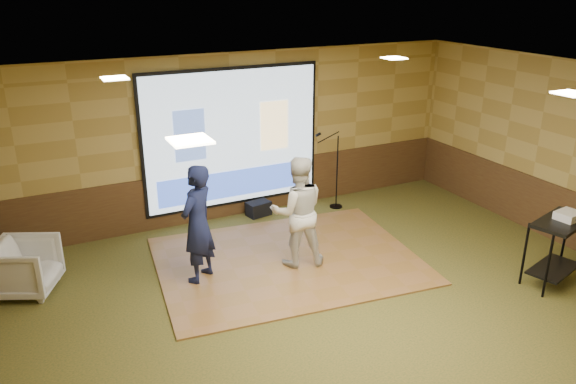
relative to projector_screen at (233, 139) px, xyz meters
name	(u,v)px	position (x,y,z in m)	size (l,w,h in m)	color
ground	(327,304)	(0.00, -3.44, -1.47)	(9.00, 9.00, 0.00)	#2D3C1B
room_shell	(331,158)	(0.00, -3.44, 0.62)	(9.04, 7.04, 3.02)	#A88E46
wainscot_back	(234,191)	(0.00, 0.04, -1.00)	(9.00, 0.04, 0.95)	#432816
wainscot_right	(561,215)	(4.48, -3.44, -1.00)	(0.04, 7.00, 0.95)	#432816
projector_screen	(233,139)	(0.00, 0.00, 0.00)	(3.32, 0.06, 2.52)	black
downlight_nw	(115,78)	(-2.20, -1.64, 1.50)	(0.32, 0.32, 0.02)	#FFEBBF
downlight_ne	(394,58)	(2.20, -1.64, 1.50)	(0.32, 0.32, 0.02)	#FFEBBF
downlight_sw	(190,140)	(-2.20, -4.94, 1.50)	(0.32, 0.32, 0.02)	#FFEBBF
downlight_se	(571,93)	(2.20, -4.94, 1.50)	(0.32, 0.32, 0.02)	#FFEBBF
dance_floor	(288,260)	(0.07, -2.08, -1.46)	(3.98, 3.04, 0.03)	brown
player_left	(198,224)	(-1.34, -2.04, -0.57)	(0.64, 0.42, 1.75)	#13183B
player_right	(298,212)	(0.16, -2.24, -0.58)	(0.84, 0.65, 1.73)	silver
av_table	(559,239)	(3.21, -4.40, -0.75)	(0.97, 0.51, 1.02)	black
projector	(568,216)	(3.30, -4.41, -0.40)	(0.33, 0.28, 0.11)	silver
mic_stand	(334,183)	(1.85, -0.48, -0.98)	(0.61, 0.25, 1.54)	black
banquet_chair	(25,267)	(-3.64, -1.26, -1.09)	(0.81, 0.84, 0.76)	gray
duffel_bag	(259,209)	(0.39, -0.19, -1.34)	(0.43, 0.28, 0.26)	black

